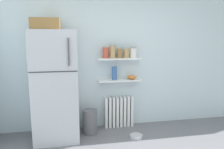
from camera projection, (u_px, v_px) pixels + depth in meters
back_wall at (121, 57)px, 3.90m from camera, size 7.04×0.10×2.60m
refrigerator at (56, 84)px, 3.38m from camera, size 0.70×0.69×1.93m
radiator at (119, 112)px, 3.93m from camera, size 0.53×0.12×0.57m
wall_shelf_lower at (119, 80)px, 3.80m from camera, size 0.77×0.22×0.02m
wall_shelf_upper at (120, 59)px, 3.74m from camera, size 0.77×0.22×0.02m
storage_jar_0 at (106, 52)px, 3.67m from camera, size 0.11×0.11×0.21m
storage_jar_1 at (113, 52)px, 3.69m from camera, size 0.10×0.10×0.23m
storage_jar_2 at (120, 53)px, 3.72m from camera, size 0.10×0.10×0.18m
storage_jar_3 at (127, 53)px, 3.74m from camera, size 0.09×0.09×0.18m
storage_jar_4 at (133, 52)px, 3.77m from camera, size 0.12×0.12×0.19m
vase at (114, 73)px, 3.76m from camera, size 0.09×0.09×0.24m
shelf_bowl at (132, 77)px, 3.84m from camera, size 0.16×0.16×0.07m
trash_bin at (90, 122)px, 3.66m from camera, size 0.25×0.25×0.42m
pet_food_bowl at (136, 136)px, 3.51m from camera, size 0.21×0.21×0.05m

